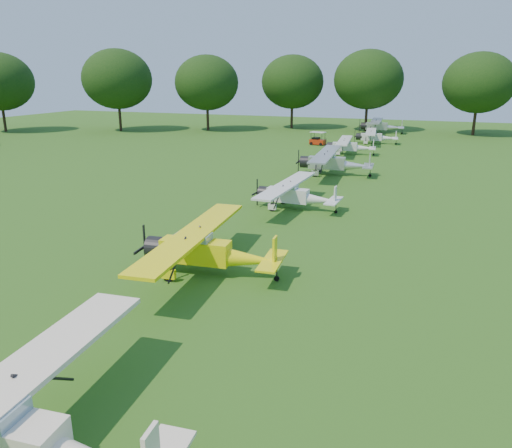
# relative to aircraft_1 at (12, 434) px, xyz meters

# --- Properties ---
(ground) EXTENTS (160.00, 160.00, 0.00)m
(ground) POSITION_rel_aircraft_1_xyz_m (-1.43, 20.87, -1.32)
(ground) COLOR #2B4F13
(ground) RESTS_ON ground
(tree_belt) EXTENTS (137.36, 130.27, 14.52)m
(tree_belt) POSITION_rel_aircraft_1_xyz_m (2.14, 21.03, 6.71)
(tree_belt) COLOR black
(tree_belt) RESTS_ON ground
(aircraft_1) EXTENTS (7.21, 11.49, 2.26)m
(aircraft_1) POSITION_rel_aircraft_1_xyz_m (0.00, 0.00, 0.00)
(aircraft_1) COLOR white
(aircraft_1) RESTS_ON ground
(aircraft_2) EXTENTS (6.88, 10.97, 2.16)m
(aircraft_2) POSITION_rel_aircraft_1_xyz_m (-1.41, 12.83, -0.06)
(aircraft_2) COLOR #FFF20A
(aircraft_2) RESTS_ON ground
(aircraft_3) EXTENTS (6.06, 9.64, 1.90)m
(aircraft_3) POSITION_rel_aircraft_1_xyz_m (-0.82, 25.57, -0.21)
(aircraft_3) COLOR white
(aircraft_3) RESTS_ON ground
(aircraft_4) EXTENTS (7.04, 11.21, 2.21)m
(aircraft_4) POSITION_rel_aircraft_1_xyz_m (-0.88, 38.59, -0.03)
(aircraft_4) COLOR silver
(aircraft_4) RESTS_ON ground
(aircraft_5) EXTENTS (5.87, 9.33, 1.83)m
(aircraft_5) POSITION_rel_aircraft_1_xyz_m (-1.66, 51.40, -0.25)
(aircraft_5) COLOR white
(aircraft_5) RESTS_ON ground
(aircraft_6) EXTENTS (5.79, 9.21, 1.81)m
(aircraft_6) POSITION_rel_aircraft_1_xyz_m (-0.06, 61.97, -0.26)
(aircraft_6) COLOR white
(aircraft_6) RESTS_ON ground
(aircraft_7) EXTENTS (6.96, 11.09, 2.18)m
(aircraft_7) POSITION_rel_aircraft_1_xyz_m (-0.91, 74.80, -0.04)
(aircraft_7) COLOR silver
(aircraft_7) RESTS_ON ground
(golf_cart) EXTENTS (2.19, 1.59, 1.70)m
(golf_cart) POSITION_rel_aircraft_1_xyz_m (-6.98, 58.18, -0.75)
(golf_cart) COLOR #AC280C
(golf_cart) RESTS_ON ground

